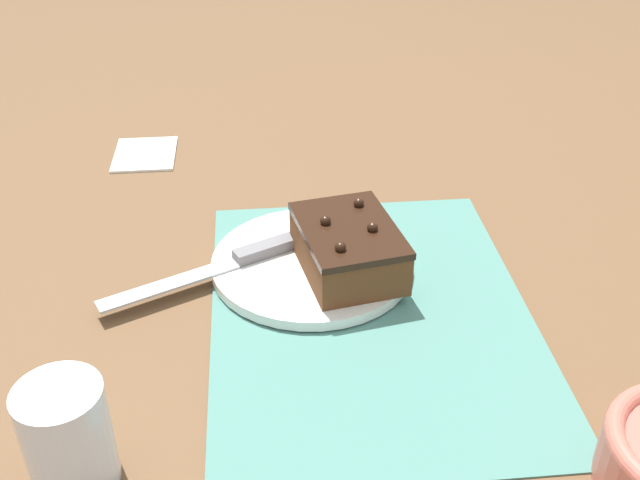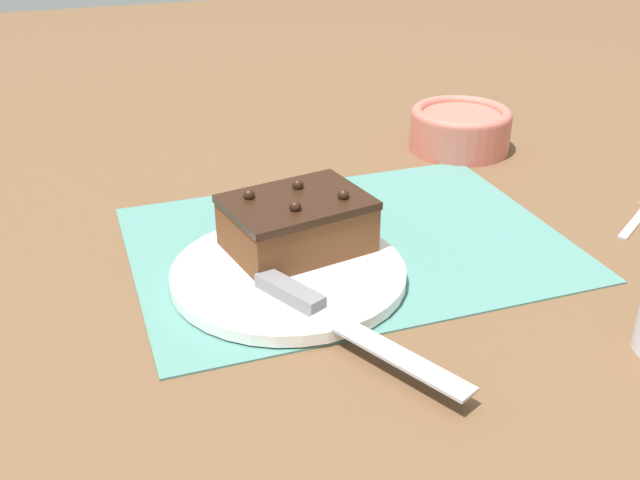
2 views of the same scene
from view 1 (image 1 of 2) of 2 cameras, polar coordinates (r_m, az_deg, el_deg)
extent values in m
plane|color=brown|center=(0.81, 3.88, -5.58)|extent=(3.00, 3.00, 0.00)
cube|color=slate|center=(0.81, 3.88, -5.47)|extent=(0.46, 0.34, 0.00)
cylinder|color=white|center=(0.87, -0.63, -1.80)|extent=(0.23, 0.23, 0.01)
cube|color=brown|center=(0.83, 2.16, -0.83)|extent=(0.15, 0.12, 0.05)
cube|color=black|center=(0.82, 2.20, 0.78)|extent=(0.16, 0.13, 0.01)
sphere|color=black|center=(0.86, 2.79, 2.84)|extent=(0.01, 0.01, 0.01)
sphere|color=black|center=(0.82, 0.42, 1.48)|extent=(0.01, 0.01, 0.01)
sphere|color=black|center=(0.81, 4.02, 0.97)|extent=(0.01, 0.01, 0.01)
sphere|color=black|center=(0.78, 1.56, -0.54)|extent=(0.01, 0.01, 0.01)
cube|color=slate|center=(0.87, -4.21, -0.71)|extent=(0.05, 0.08, 0.01)
cube|color=#B7BABF|center=(0.84, -11.41, -3.34)|extent=(0.09, 0.15, 0.00)
cylinder|color=white|center=(0.65, -18.68, -14.01)|extent=(0.07, 0.07, 0.10)
cube|color=white|center=(1.16, -13.20, 6.46)|extent=(0.11, 0.09, 0.01)
camera|label=2|loc=(1.06, -39.65, 19.52)|focal=42.00mm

